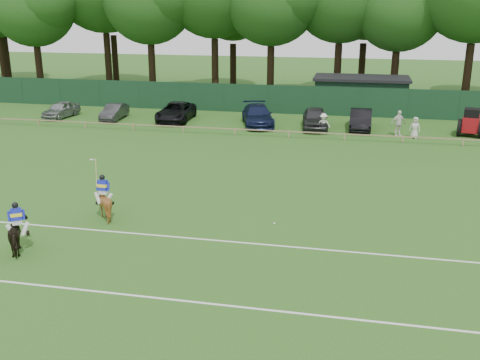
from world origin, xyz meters
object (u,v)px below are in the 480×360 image
(horse_dark, at_px, (19,234))
(tractor, at_px, (471,123))
(spectator_mid, at_px, (398,123))
(sedan_grey, at_px, (114,112))
(utility_shed, at_px, (361,93))
(polo_ball, at_px, (274,223))
(spectator_left, at_px, (323,124))
(spectator_right, at_px, (415,128))
(horse_chestnut, at_px, (104,203))
(sedan_navy, at_px, (258,115))
(hatch_grey, at_px, (315,118))
(estate_black, at_px, (361,119))
(sedan_silver, at_px, (61,110))
(suv_black, at_px, (176,112))

(horse_dark, relative_size, tractor, 0.64)
(horse_dark, relative_size, spectator_mid, 0.92)
(sedan_grey, relative_size, utility_shed, 0.46)
(spectator_mid, height_order, polo_ball, spectator_mid)
(spectator_left, height_order, spectator_right, spectator_left)
(spectator_left, bearing_deg, spectator_mid, -8.34)
(horse_chestnut, xyz_separation_m, spectator_left, (8.63, 19.20, 0.04))
(spectator_left, distance_m, spectator_right, 6.54)
(sedan_grey, distance_m, sedan_navy, 12.18)
(horse_dark, distance_m, spectator_mid, 28.51)
(hatch_grey, bearing_deg, estate_black, 1.19)
(sedan_silver, relative_size, spectator_left, 2.55)
(spectator_left, relative_size, tractor, 0.58)
(sedan_navy, xyz_separation_m, tractor, (15.97, -0.43, 0.18))
(sedan_grey, bearing_deg, polo_ball, -54.77)
(sedan_silver, relative_size, tractor, 1.47)
(horse_dark, height_order, horse_chestnut, horse_chestnut)
(spectator_left, bearing_deg, hatch_grey, 98.35)
(spectator_left, bearing_deg, suv_black, 154.50)
(horse_chestnut, height_order, sedan_silver, horse_chestnut)
(tractor, bearing_deg, hatch_grey, -167.83)
(sedan_silver, height_order, spectator_left, spectator_left)
(horse_chestnut, relative_size, tractor, 0.55)
(spectator_right, bearing_deg, spectator_left, -161.09)
(spectator_mid, height_order, tractor, tractor)
(hatch_grey, relative_size, estate_black, 1.02)
(sedan_grey, xyz_separation_m, suv_black, (5.24, 0.48, 0.11))
(sedan_navy, height_order, estate_black, sedan_navy)
(spectator_right, height_order, utility_shed, utility_shed)
(sedan_navy, xyz_separation_m, estate_black, (8.05, 0.14, -0.03))
(spectator_right, xyz_separation_m, polo_ball, (-7.49, -18.39, -0.74))
(suv_black, bearing_deg, horse_dark, -88.59)
(sedan_grey, distance_m, utility_shed, 21.84)
(spectator_mid, bearing_deg, estate_black, 122.24)
(horse_dark, xyz_separation_m, tractor, (20.99, 24.99, 0.23))
(sedan_navy, bearing_deg, spectator_left, -38.63)
(horse_chestnut, distance_m, sedan_grey, 23.03)
(horse_dark, xyz_separation_m, horse_chestnut, (1.74, 4.02, 0.01))
(sedan_silver, distance_m, suv_black, 10.04)
(spectator_left, distance_m, spectator_mid, 5.43)
(spectator_left, bearing_deg, estate_black, 26.86)
(sedan_silver, distance_m, sedan_navy, 16.96)
(sedan_navy, distance_m, spectator_left, 5.78)
(horse_chestnut, bearing_deg, polo_ball, -171.92)
(suv_black, relative_size, utility_shed, 0.64)
(sedan_silver, relative_size, sedan_navy, 0.73)
(sedan_navy, height_order, hatch_grey, hatch_grey)
(horse_dark, bearing_deg, horse_chestnut, -146.85)
(horse_dark, relative_size, spectator_right, 1.12)
(horse_dark, relative_size, spectator_left, 1.12)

